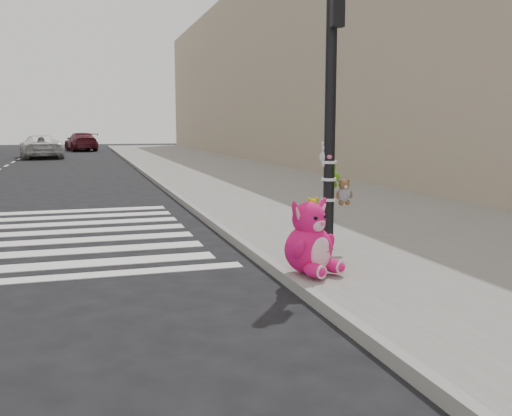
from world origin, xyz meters
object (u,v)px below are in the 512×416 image
object	(u,v)px
pink_bunny	(310,243)
car_white_near	(41,147)
red_teddy	(318,236)
signal_pole	(330,139)

from	to	relation	value
pink_bunny	car_white_near	xyz separation A→B (m)	(-5.09, 31.39, 0.18)
red_teddy	pink_bunny	bearing A→B (deg)	-102.41
pink_bunny	red_teddy	world-z (taller)	pink_bunny
car_white_near	pink_bunny	bearing A→B (deg)	92.23
signal_pole	red_teddy	bearing A→B (deg)	82.00
pink_bunny	car_white_near	bearing A→B (deg)	75.01
pink_bunny	red_teddy	xyz separation A→B (m)	(0.88, 1.83, -0.30)
signal_pole	pink_bunny	distance (m)	1.93
pink_bunny	red_teddy	distance (m)	2.05
signal_pole	car_white_near	xyz separation A→B (m)	(-5.89, 30.14, -1.06)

